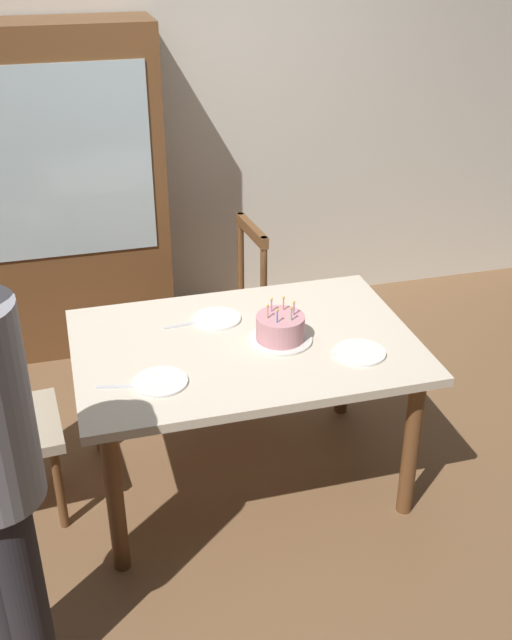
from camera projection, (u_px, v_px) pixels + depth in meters
name	position (u px, v px, depth m)	size (l,w,h in m)	color
ground	(246.00, 477.00, 3.65)	(6.40, 6.40, 0.00)	brown
back_wall	(167.00, 116.00, 4.59)	(6.40, 0.10, 2.60)	silver
dining_table	(245.00, 360.00, 3.33)	(1.47, 1.00, 0.75)	beige
birthday_cake	(280.00, 329.00, 3.27)	(0.28, 0.28, 0.19)	silver
plate_near_celebrant	(160.00, 382.00, 3.00)	(0.22, 0.22, 0.01)	white
plate_far_side	(217.00, 319.00, 3.46)	(0.22, 0.22, 0.01)	white
plate_near_guest	(360.00, 353.00, 3.20)	(0.22, 0.22, 0.01)	white
fork_near_celebrant	(119.00, 387.00, 2.97)	(0.18, 0.02, 0.01)	silver
fork_far_side	(183.00, 325.00, 3.41)	(0.18, 0.02, 0.01)	silver
chair_spindle_back	(223.00, 313.00, 4.15)	(0.48, 0.48, 0.95)	brown
china_cabinet	(67.00, 195.00, 4.36)	(1.10, 0.45, 1.90)	brown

